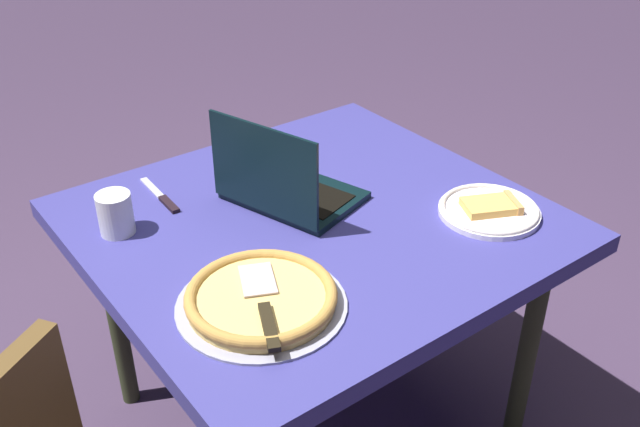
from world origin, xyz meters
TOP-DOWN VIEW (x-y plane):
  - ground_plane at (0.00, 0.00)m, footprint 12.00×12.00m
  - dining_table at (0.00, 0.00)m, footprint 1.00×1.07m
  - laptop at (-0.09, -0.02)m, footprint 0.38×0.32m
  - pizza_plate at (0.25, 0.36)m, footprint 0.25×0.25m
  - pizza_tray at (0.22, -0.29)m, footprint 0.35×0.35m
  - table_knife at (-0.30, -0.26)m, footprint 0.21×0.03m
  - drink_cup at (-0.22, -0.41)m, footprint 0.08×0.08m

SIDE VIEW (x-z plane):
  - ground_plane at x=0.00m, z-range 0.00..0.00m
  - dining_table at x=0.00m, z-range 0.29..0.99m
  - table_knife at x=-0.30m, z-range 0.70..0.71m
  - pizza_plate at x=0.25m, z-range 0.70..0.73m
  - pizza_tray at x=0.22m, z-range 0.70..0.74m
  - laptop at x=-0.09m, z-range 0.63..0.88m
  - drink_cup at x=-0.22m, z-range 0.70..0.81m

